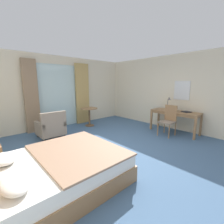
# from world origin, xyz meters

# --- Properties ---
(ground) EXTENTS (6.39, 6.62, 0.10)m
(ground) POSITION_xyz_m (0.00, 0.00, -0.05)
(ground) COLOR #426084
(wall_back) EXTENTS (5.99, 0.12, 2.73)m
(wall_back) POSITION_xyz_m (0.00, 3.05, 1.36)
(wall_back) COLOR beige
(wall_back) RESTS_ON ground
(wall_right) EXTENTS (0.12, 6.22, 2.73)m
(wall_right) POSITION_xyz_m (2.93, 0.00, 1.36)
(wall_right) COLOR beige
(wall_right) RESTS_ON ground
(balcony_glass_door) EXTENTS (1.56, 0.02, 2.40)m
(balcony_glass_door) POSITION_xyz_m (-0.17, 2.97, 1.20)
(balcony_glass_door) COLOR silver
(balcony_glass_door) RESTS_ON ground
(curtain_panel_left) EXTENTS (0.45, 0.10, 2.50)m
(curtain_panel_left) POSITION_xyz_m (-1.17, 2.87, 1.25)
(curtain_panel_left) COLOR #897056
(curtain_panel_left) RESTS_ON ground
(curtain_panel_right) EXTENTS (0.60, 0.10, 2.50)m
(curtain_panel_right) POSITION_xyz_m (0.83, 2.87, 1.25)
(curtain_panel_right) COLOR tan
(curtain_panel_right) RESTS_ON ground
(bed) EXTENTS (2.10, 1.73, 0.97)m
(bed) POSITION_xyz_m (-1.74, -0.50, 0.27)
(bed) COLOR olive
(bed) RESTS_ON ground
(writing_desk) EXTENTS (0.61, 1.60, 0.76)m
(writing_desk) POSITION_xyz_m (2.47, -0.46, 0.67)
(writing_desk) COLOR olive
(writing_desk) RESTS_ON ground
(desk_chair) EXTENTS (0.49, 0.44, 0.99)m
(desk_chair) POSITION_xyz_m (2.05, -0.46, 0.54)
(desk_chair) COLOR gray
(desk_chair) RESTS_ON ground
(desk_lamp) EXTENTS (0.16, 0.17, 0.46)m
(desk_lamp) POSITION_xyz_m (2.52, -0.17, 1.07)
(desk_lamp) COLOR #4C4C51
(desk_lamp) RESTS_ON writing_desk
(closed_book) EXTENTS (0.32, 0.32, 0.02)m
(closed_book) POSITION_xyz_m (2.53, -0.81, 0.77)
(closed_book) COLOR #232328
(closed_book) RESTS_ON writing_desk
(armchair_by_window) EXTENTS (0.75, 0.75, 0.86)m
(armchair_by_window) POSITION_xyz_m (-0.93, 1.89, 0.33)
(armchair_by_window) COLOR gray
(armchair_by_window) RESTS_ON ground
(round_cafe_table) EXTENTS (0.66, 0.66, 0.73)m
(round_cafe_table) POSITION_xyz_m (0.74, 2.24, 0.54)
(round_cafe_table) COLOR olive
(round_cafe_table) RESTS_ON ground
(wall_mirror) EXTENTS (0.02, 0.54, 0.66)m
(wall_mirror) POSITION_xyz_m (2.85, -0.46, 1.45)
(wall_mirror) COLOR silver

